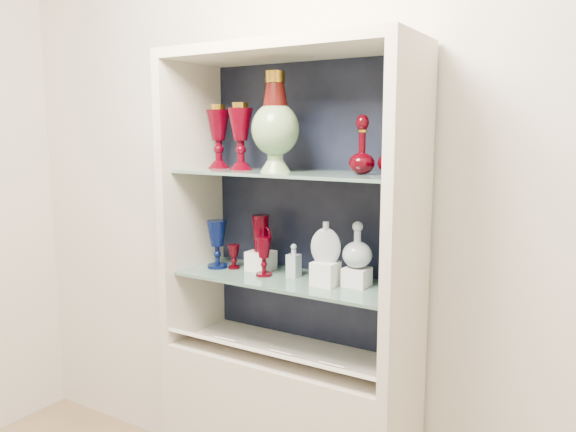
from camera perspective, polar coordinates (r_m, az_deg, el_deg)
The scene contains 29 objects.
wall_back at distance 2.34m, azimuth 2.82°, elevation 3.11°, with size 3.50×0.02×2.80m, color white.
cabinet_back_panel at distance 2.32m, azimuth 2.45°, elevation 1.20°, with size 0.98×0.02×1.15m, color black.
cabinet_side_left at distance 2.44m, azimuth -9.66°, elevation 1.46°, with size 0.04×0.40×1.15m, color beige.
cabinet_side_right at distance 1.95m, azimuth 12.10°, elevation -0.37°, with size 0.04×0.40×1.15m, color beige.
cabinet_top_cap at distance 2.16m, azimuth 0.00°, elevation 16.51°, with size 1.00×0.40×0.04m, color beige.
shelf_lower at distance 2.23m, azimuth 0.27°, elevation -6.46°, with size 0.92×0.34×0.01m, color slate.
shelf_upper at distance 2.16m, azimuth 0.28°, elevation 4.38°, with size 0.92×0.34×0.01m, color slate.
label_ledge at distance 2.21m, azimuth -1.54°, elevation -13.83°, with size 0.92×0.18×0.01m, color beige.
label_card_0 at distance 2.18m, azimuth -0.32°, elevation -13.75°, with size 0.10×0.07×0.00m, color white.
label_card_1 at distance 2.08m, azimuth 4.82°, elevation -14.86°, with size 0.10×0.07×0.00m, color white.
label_card_2 at distance 2.32m, azimuth -6.01°, elevation -12.38°, with size 0.10×0.07×0.00m, color white.
pedestal_lamp_left at distance 2.39m, azimuth -7.07°, elevation 8.01°, with size 0.10×0.10×0.26m, color #4C000B, non-canonical shape.
pedestal_lamp_right at distance 2.27m, azimuth -4.84°, elevation 8.05°, with size 0.10×0.10×0.27m, color #4C000B, non-canonical shape.
enamel_urn at distance 2.14m, azimuth -1.31°, elevation 9.52°, with size 0.18×0.18×0.37m, color #074A26, non-canonical shape.
ruby_decanter_a at distance 2.02m, azimuth 7.55°, elevation 7.56°, with size 0.09×0.09×0.24m, color #3B0006, non-canonical shape.
ruby_decanter_b at distance 2.03m, azimuth 10.46°, elevation 7.28°, with size 0.10×0.10×0.22m, color #3B0006, non-canonical shape.
lidded_bowl at distance 1.92m, azimuth 10.71°, elevation 5.39°, with size 0.09×0.09×0.10m, color #3B0006, non-canonical shape.
cobalt_goblet at distance 2.39m, azimuth -7.22°, elevation -2.86°, with size 0.09×0.09×0.20m, color #06103A, non-canonical shape.
ruby_goblet_tall at distance 2.24m, azimuth -2.47°, elevation -4.11°, with size 0.07×0.07×0.16m, color #4C000B, non-canonical shape.
ruby_goblet_small at distance 2.38m, azimuth -5.52°, elevation -4.14°, with size 0.05×0.05×0.10m, color #3B0006, non-canonical shape.
riser_ruby_pitcher at distance 2.35m, azimuth -2.77°, elevation -4.55°, with size 0.10×0.10×0.08m, color silver.
ruby_pitcher at distance 2.32m, azimuth -2.79°, elevation -1.76°, with size 0.11×0.07×0.15m, color #4C000B, non-canonical shape.
clear_square_bottle at distance 2.23m, azimuth 0.59°, elevation -4.53°, with size 0.05×0.05×0.13m, color #9EADBB, non-canonical shape.
riser_flat_flask at distance 2.12m, azimuth 3.82°, elevation -5.87°, with size 0.09×0.09×0.09m, color silver.
flat_flask at distance 2.09m, azimuth 3.86°, elevation -2.58°, with size 0.11×0.04×0.16m, color #A3AAB4, non-canonical shape.
riser_clear_round_decanter at distance 2.12m, azimuth 7.00°, elevation -6.17°, with size 0.09×0.09×0.07m, color silver.
clear_round_decanter at distance 2.09m, azimuth 7.06°, elevation -3.03°, with size 0.11×0.11×0.17m, color #9EADBB, non-canonical shape.
riser_cameo_medallion at distance 2.05m, azimuth 10.99°, elevation -6.33°, with size 0.08×0.08×0.10m, color silver.
cameo_medallion at distance 2.03m, azimuth 11.08°, elevation -3.32°, with size 0.10×0.04×0.12m, color black, non-canonical shape.
Camera 1 is at (1.12, -0.29, 1.62)m, focal length 35.00 mm.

